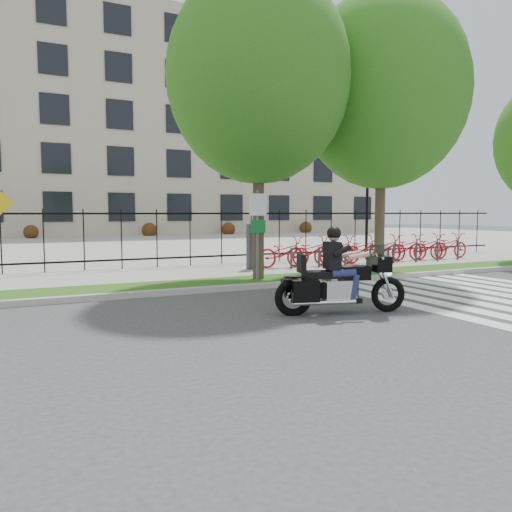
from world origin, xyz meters
name	(u,v)px	position (x,y,z in m)	size (l,w,h in m)	color
ground	(342,319)	(0.00, 0.00, 0.00)	(120.00, 120.00, 0.00)	#313234
curb	(251,286)	(0.00, 4.10, 0.07)	(60.00, 0.20, 0.15)	#A4A19A
grass_verge	(238,282)	(0.00, 4.95, 0.07)	(60.00, 1.50, 0.15)	#235615
sidewalk	(207,273)	(0.00, 7.45, 0.07)	(60.00, 3.50, 0.15)	#9A9790
plaza	(113,244)	(0.00, 25.00, 0.05)	(80.00, 34.00, 0.10)	#9A9790
crosswalk_stripes	(512,300)	(4.83, 0.00, 0.01)	(5.70, 8.00, 0.01)	silver
iron_fence	(190,237)	(0.00, 9.20, 1.15)	(30.00, 0.06, 2.00)	black
office_building	(75,132)	(0.00, 44.92, 9.97)	(60.00, 21.90, 20.15)	#A69B86
lamp_post_right	(367,189)	(10.00, 12.00, 3.21)	(1.06, 0.70, 4.25)	black
street_tree_1	(258,78)	(0.63, 4.95, 5.75)	(5.09, 5.09, 8.54)	#3C2D20
street_tree_2	(382,91)	(4.96, 4.95, 5.83)	(5.32, 5.32, 8.74)	#3C2D20
bike_share_station	(372,249)	(6.50, 7.20, 0.67)	(10.07, 0.89, 1.50)	#2D2D33
sign_pole_regulatory	(258,223)	(0.43, 4.58, 1.74)	(0.50, 0.09, 2.50)	#59595B
motorcycle_rider	(341,279)	(0.27, 0.44, 0.71)	(2.69, 1.20, 2.12)	black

